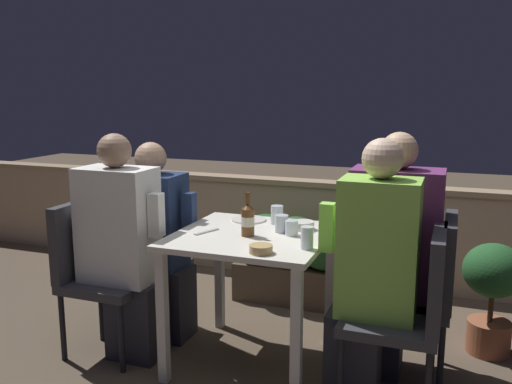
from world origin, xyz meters
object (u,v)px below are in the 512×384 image
Objects in this scene: chair_left_far at (130,250)px; chair_right_near at (413,303)px; beer_bottle at (248,219)px; chair_right_far at (427,283)px; person_white_polo at (124,247)px; person_navy_jumper at (158,241)px; person_green_blouse at (371,272)px; person_purple_stripe at (388,256)px; potted_plant at (493,287)px; chair_left_near at (95,263)px.

chair_right_near is (1.73, -0.27, 0.00)m from chair_left_far.
chair_right_far is at bearing 12.70° from beer_bottle.
person_white_polo is 1.06× the size of person_navy_jumper.
person_navy_jumper is 0.93× the size of person_green_blouse.
person_white_polo is 5.41× the size of beer_bottle.
beer_bottle is (-0.92, -0.21, 0.31)m from chair_right_far.
person_purple_stripe is (1.43, 0.32, 0.01)m from person_white_polo.
person_purple_stripe is at bearing -180.00° from chair_right_far.
chair_right_near is (1.58, 0.02, -0.12)m from person_white_polo.
person_green_blouse is 1.98× the size of potted_plant.
potted_plant is (1.92, 0.46, -0.21)m from person_navy_jumper.
person_green_blouse reaches higher than potted_plant.
person_navy_jumper reaches higher than chair_right_far.
person_purple_stripe is (1.58, 0.03, 0.12)m from chair_left_far.
chair_left_far is 0.93m from beer_bottle.
beer_bottle is at bearing -163.91° from person_purple_stripe.
chair_right_far is at bearing 1.14° from person_navy_jumper.
chair_right_far is at bearing 1.01° from chair_left_far.
person_navy_jumper is at bearing 48.32° from chair_left_near.
chair_right_near is 1.35× the size of potted_plant.
chair_left_far is at bearing 180.00° from person_navy_jumper.
chair_left_far is at bearing 171.19° from chair_right_near.
chair_left_near is at bearing -100.22° from chair_left_far.
person_green_blouse is 0.98m from potted_plant.
chair_right_far is at bearing 0.00° from person_purple_stripe.
person_white_polo reaches higher than person_navy_jumper.
person_purple_stripe is at bearing 81.37° from person_green_blouse.
person_green_blouse is (1.33, -0.27, 0.05)m from person_navy_jumper.
chair_left_near is 3.73× the size of beer_bottle.
person_white_polo reaches higher than chair_right_near.
chair_right_far is at bearing 81.43° from chair_right_near.
chair_right_far is (1.83, 0.32, 0.00)m from chair_left_near.
chair_left_near is at bearing -179.41° from chair_right_near.
chair_left_far and chair_right_far have the same top height.
chair_left_far is 3.73× the size of beer_bottle.
person_white_polo is at bearing -100.68° from person_navy_jumper.
chair_right_far is 0.68× the size of person_purple_stripe.
person_white_polo is 1.45× the size of chair_right_far.
chair_left_near is 1.35× the size of potted_plant.
chair_left_far is 1.75m from chair_right_near.
chair_left_near is 0.23m from person_white_polo.
person_white_polo reaches higher than beer_bottle.
person_purple_stripe reaches higher than person_green_blouse.
chair_left_near and chair_right_far have the same top height.
person_navy_jumper is at bearing -0.00° from chair_left_far.
chair_left_near is at bearing -168.94° from person_purple_stripe.
chair_right_near is at bearing -0.00° from person_green_blouse.
beer_bottle is (-0.87, 0.09, 0.31)m from chair_right_near.
chair_right_near is 0.84m from potted_plant.
person_purple_stripe reaches higher than potted_plant.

